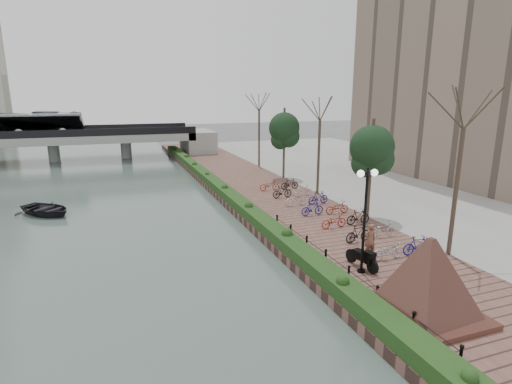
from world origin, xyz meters
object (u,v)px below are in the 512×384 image
motorcycle (362,257)px  lamppost (366,198)px  granite_monument (427,277)px  boat (46,209)px  pedestrian (370,240)px

motorcycle → lamppost: bearing=-132.0°
granite_monument → boat: (-15.23, 20.74, -1.55)m
pedestrian → boat: pedestrian is taller
pedestrian → boat: size_ratio=0.40×
motorcycle → granite_monument: bearing=-100.7°
lamppost → pedestrian: lamppost is taller
granite_monument → motorcycle: granite_monument is taller
lamppost → motorcycle: size_ratio=2.72×
granite_monument → lamppost: 4.39m
pedestrian → granite_monument: bearing=82.0°
granite_monument → lamppost: (-0.06, 3.91, 2.01)m
granite_monument → boat: 25.78m
granite_monument → boat: bearing=126.3°
granite_monument → lamppost: bearing=90.9°
motorcycle → boat: bearing=125.3°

